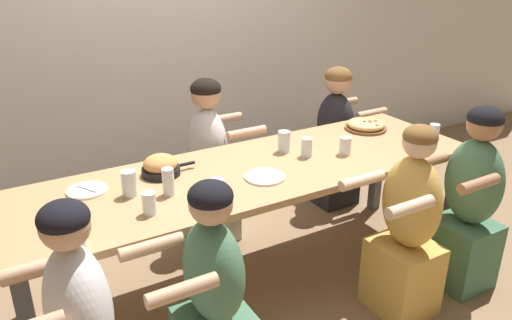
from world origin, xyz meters
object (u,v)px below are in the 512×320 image
at_px(drinking_glass_h, 217,190).
at_px(diner_near_midleft, 214,304).
at_px(drinking_glass_f, 345,146).
at_px(drinking_glass_g, 129,185).
at_px(diner_near_right, 469,207).
at_px(diner_far_center, 209,167).
at_px(empty_plate_b, 87,190).
at_px(drinking_glass_e, 149,205).
at_px(diner_near_midright, 407,232).
at_px(drinking_glass_c, 168,183).
at_px(empty_plate_a, 265,177).
at_px(pizza_board_main, 366,126).
at_px(cocktail_glass_blue, 77,238).
at_px(skillet_bowl, 161,166).
at_px(drinking_glass_d, 434,132).
at_px(drinking_glass_a, 284,142).
at_px(drinking_glass_b, 307,148).
at_px(diner_far_right, 335,141).

xyz_separation_m(drinking_glass_h, diner_near_midleft, (-0.22, -0.39, -0.34)).
xyz_separation_m(drinking_glass_f, drinking_glass_g, (-1.30, 0.11, 0.00)).
bearing_deg(drinking_glass_g, diner_near_right, -20.04).
bearing_deg(diner_far_center, drinking_glass_f, 38.61).
bearing_deg(drinking_glass_f, diner_near_right, -47.48).
distance_m(empty_plate_b, drinking_glass_h, 0.69).
bearing_deg(drinking_glass_e, diner_near_midright, -18.31).
bearing_deg(diner_near_midleft, drinking_glass_f, -64.62).
xyz_separation_m(drinking_glass_g, diner_far_center, (0.72, 0.62, -0.29)).
relative_size(drinking_glass_c, drinking_glass_g, 1.06).
bearing_deg(empty_plate_a, drinking_glass_e, -173.80).
height_order(drinking_glass_g, drinking_glass_h, drinking_glass_g).
distance_m(empty_plate_b, drinking_glass_c, 0.44).
height_order(drinking_glass_e, diner_near_midleft, diner_near_midleft).
bearing_deg(pizza_board_main, cocktail_glass_blue, -165.25).
bearing_deg(diner_far_center, drinking_glass_h, -22.29).
relative_size(pizza_board_main, diner_near_midleft, 0.27).
bearing_deg(empty_plate_a, diner_near_right, -24.24).
xyz_separation_m(cocktail_glass_blue, drinking_glass_e, (0.35, 0.13, 0.00)).
height_order(skillet_bowl, drinking_glass_f, skillet_bowl).
xyz_separation_m(drinking_glass_h, diner_far_center, (0.36, 0.89, -0.29)).
distance_m(empty_plate_a, cocktail_glass_blue, 1.05).
xyz_separation_m(drinking_glass_e, diner_near_right, (1.78, -0.42, -0.30)).
height_order(drinking_glass_g, diner_far_center, diner_far_center).
bearing_deg(drinking_glass_d, drinking_glass_e, -179.30).
bearing_deg(drinking_glass_f, skillet_bowl, 165.76).
relative_size(drinking_glass_a, drinking_glass_b, 1.13).
xyz_separation_m(cocktail_glass_blue, drinking_glass_h, (0.69, 0.09, 0.01)).
height_order(drinking_glass_e, diner_near_right, diner_near_right).
bearing_deg(empty_plate_a, drinking_glass_g, 167.07).
relative_size(pizza_board_main, drinking_glass_b, 2.47).
bearing_deg(drinking_glass_f, diner_near_midright, -89.49).
height_order(drinking_glass_e, drinking_glass_g, drinking_glass_g).
height_order(empty_plate_a, cocktail_glass_blue, cocktail_glass_blue).
bearing_deg(diner_near_right, diner_far_right, -0.67).
distance_m(cocktail_glass_blue, drinking_glass_b, 1.45).
xyz_separation_m(diner_near_midleft, diner_near_right, (1.66, -0.00, 0.03)).
xyz_separation_m(empty_plate_a, drinking_glass_b, (0.38, 0.14, 0.05)).
relative_size(drinking_glass_b, drinking_glass_f, 1.07).
distance_m(drinking_glass_a, drinking_glass_d, 1.01).
bearing_deg(drinking_glass_c, diner_near_midleft, -93.29).
distance_m(pizza_board_main, skillet_bowl, 1.50).
distance_m(drinking_glass_d, diner_near_right, 0.56).
xyz_separation_m(cocktail_glass_blue, diner_near_right, (2.14, -0.30, -0.29)).
distance_m(skillet_bowl, drinking_glass_h, 0.46).
relative_size(empty_plate_b, diner_near_right, 0.18).
bearing_deg(diner_far_right, diner_near_right, -0.67).
height_order(empty_plate_a, drinking_glass_e, drinking_glass_e).
bearing_deg(skillet_bowl, cocktail_glass_blue, -136.61).
xyz_separation_m(drinking_glass_b, diner_near_right, (0.73, -0.64, -0.30)).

